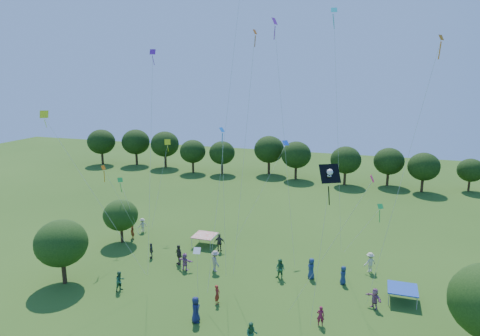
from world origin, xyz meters
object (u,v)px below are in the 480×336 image
(near_tree_north, at_px, (121,215))
(tent_red_stripe, at_px, (205,236))
(tent_blue, at_px, (403,289))
(near_tree_west, at_px, (61,243))
(pirate_kite, at_px, (329,176))
(red_high_kite, at_px, (238,18))

(near_tree_north, relative_size, tent_red_stripe, 2.06)
(near_tree_north, relative_size, tent_blue, 2.06)
(near_tree_west, bearing_deg, near_tree_north, 92.58)
(near_tree_west, xyz_separation_m, pirate_kite, (21.75, -2.91, 8.02))
(near_tree_west, bearing_deg, red_high_kite, 26.95)
(tent_blue, relative_size, red_high_kite, 0.09)
(pirate_kite, xyz_separation_m, red_high_kite, (-8.63, 9.58, 9.85))
(tent_blue, bearing_deg, tent_red_stripe, 163.89)
(tent_blue, bearing_deg, pirate_kite, -120.60)
(tent_red_stripe, bearing_deg, pirate_kite, -45.68)
(tent_red_stripe, bearing_deg, tent_blue, -16.11)
(near_tree_west, xyz_separation_m, near_tree_north, (-0.41, 9.16, -0.63))
(tent_red_stripe, bearing_deg, near_tree_north, -167.29)
(tent_blue, relative_size, pirate_kite, 0.20)
(red_high_kite, bearing_deg, pirate_kite, -47.98)
(pirate_kite, distance_m, red_high_kite, 16.22)
(pirate_kite, height_order, red_high_kite, red_high_kite)
(pirate_kite, bearing_deg, tent_blue, 59.40)
(near_tree_north, distance_m, tent_blue, 27.52)
(tent_red_stripe, xyz_separation_m, pirate_kite, (13.66, -13.98, 10.55))
(near_tree_north, bearing_deg, tent_red_stripe, 12.71)
(near_tree_north, xyz_separation_m, tent_red_stripe, (8.51, 1.92, -1.90))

